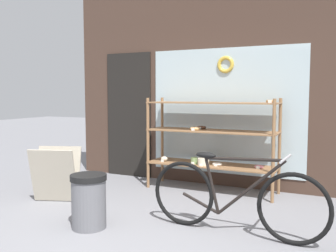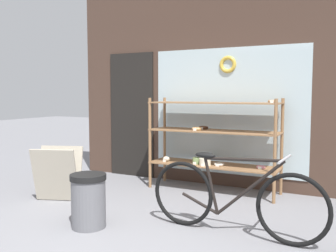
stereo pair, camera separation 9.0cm
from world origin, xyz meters
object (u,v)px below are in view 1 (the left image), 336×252
sandwich_board (56,174)px  trash_bin (89,199)px  display_case (211,137)px  bicycle (234,198)px

sandwich_board → trash_bin: (1.01, -0.61, -0.05)m
display_case → sandwich_board: bearing=-139.9°
sandwich_board → display_case: bearing=19.8°
bicycle → trash_bin: 1.51m
bicycle → trash_bin: (-1.43, -0.49, -0.06)m
sandwich_board → trash_bin: sandwich_board is taller
trash_bin → display_case: bearing=72.0°
bicycle → sandwich_board: 2.44m
bicycle → sandwich_board: bearing=179.8°
display_case → trash_bin: display_case is taller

